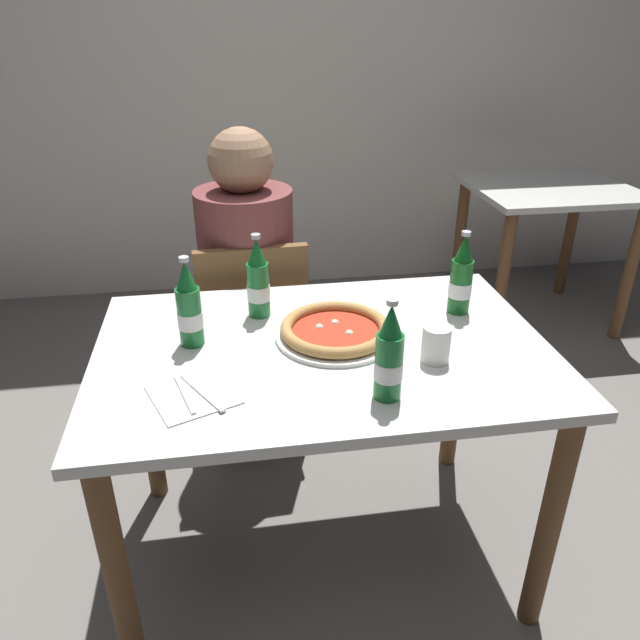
{
  "coord_description": "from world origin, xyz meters",
  "views": [
    {
      "loc": [
        -0.22,
        -1.37,
        1.54
      ],
      "look_at": [
        0.0,
        0.05,
        0.8
      ],
      "focal_mm": 33.67,
      "sensor_mm": 36.0,
      "label": 1
    }
  ],
  "objects": [
    {
      "name": "ground_plane",
      "position": [
        0.0,
        0.0,
        0.0
      ],
      "size": [
        8.0,
        8.0,
        0.0
      ],
      "primitive_type": "plane",
      "color": "slate"
    },
    {
      "name": "back_wall_tiled",
      "position": [
        0.0,
        2.2,
        1.3
      ],
      "size": [
        7.0,
        0.1,
        2.6
      ],
      "primitive_type": "cube",
      "color": "silver",
      "rests_on": "ground_plane"
    },
    {
      "name": "dining_table_main",
      "position": [
        0.0,
        0.0,
        0.64
      ],
      "size": [
        1.2,
        0.8,
        0.75
      ],
      "color": "silver",
      "rests_on": "ground_plane"
    },
    {
      "name": "chair_behind_table",
      "position": [
        -0.17,
        0.61,
        0.48
      ],
      "size": [
        0.42,
        0.42,
        0.85
      ],
      "rotation": [
        0.0,
        0.0,
        3.2
      ],
      "color": "brown",
      "rests_on": "ground_plane"
    },
    {
      "name": "diner_seated",
      "position": [
        -0.17,
        0.66,
        0.58
      ],
      "size": [
        0.34,
        0.34,
        1.21
      ],
      "color": "#2D3342",
      "rests_on": "ground_plane"
    },
    {
      "name": "dining_table_background",
      "position": [
        1.42,
        1.44,
        0.59
      ],
      "size": [
        0.8,
        0.7,
        0.75
      ],
      "color": "silver",
      "rests_on": "ground_plane"
    },
    {
      "name": "pizza_margherita_near",
      "position": [
        0.04,
        0.04,
        0.77
      ],
      "size": [
        0.33,
        0.33,
        0.04
      ],
      "color": "white",
      "rests_on": "dining_table_main"
    },
    {
      "name": "beer_bottle_left",
      "position": [
        -0.15,
        0.21,
        0.85
      ],
      "size": [
        0.07,
        0.07,
        0.25
      ],
      "color": "#196B2D",
      "rests_on": "dining_table_main"
    },
    {
      "name": "beer_bottle_center",
      "position": [
        0.11,
        -0.26,
        0.85
      ],
      "size": [
        0.07,
        0.07,
        0.25
      ],
      "color": "#196B2D",
      "rests_on": "dining_table_main"
    },
    {
      "name": "beer_bottle_right",
      "position": [
        0.43,
        0.14,
        0.85
      ],
      "size": [
        0.07,
        0.07,
        0.25
      ],
      "color": "#14591E",
      "rests_on": "dining_table_main"
    },
    {
      "name": "beer_bottle_extra",
      "position": [
        -0.34,
        0.06,
        0.85
      ],
      "size": [
        0.07,
        0.07,
        0.25
      ],
      "color": "#196B2D",
      "rests_on": "dining_table_main"
    },
    {
      "name": "napkin_with_cutlery",
      "position": [
        -0.33,
        -0.19,
        0.75
      ],
      "size": [
        0.23,
        0.23,
        0.01
      ],
      "color": "white",
      "rests_on": "dining_table_main"
    },
    {
      "name": "paper_cup",
      "position": [
        0.27,
        -0.12,
        0.8
      ],
      "size": [
        0.07,
        0.07,
        0.09
      ],
      "primitive_type": "cylinder",
      "color": "white",
      "rests_on": "dining_table_main"
    }
  ]
}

